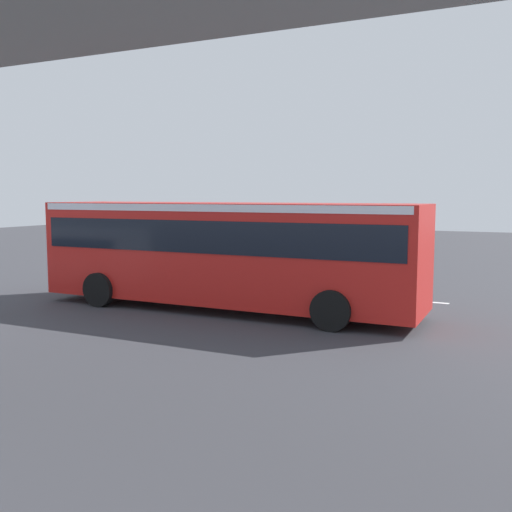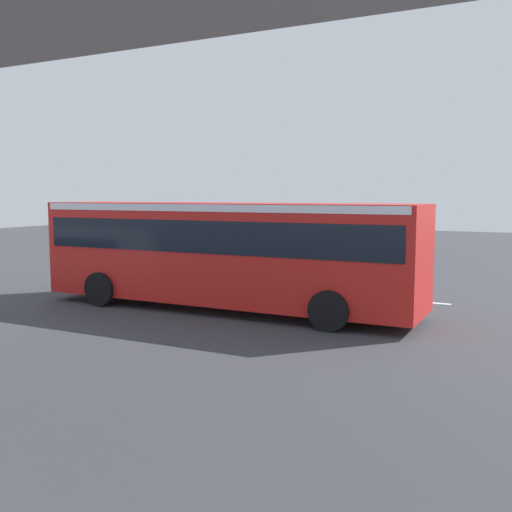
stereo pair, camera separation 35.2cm
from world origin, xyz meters
name	(u,v)px [view 1 (the left image)]	position (x,y,z in m)	size (l,w,h in m)	color
ground	(216,299)	(0.00, 0.00, 0.00)	(80.00, 80.00, 0.00)	#38383D
city_bus	(225,246)	(-1.10, 1.37, 1.88)	(11.54, 2.85, 3.15)	red
traffic_sign	(184,233)	(2.99, -2.81, 1.89)	(0.08, 0.60, 2.80)	slate
lane_dash_leftmost	(417,301)	(-6.00, -2.41, 0.00)	(2.00, 0.20, 0.01)	silver
lane_dash_left	(300,292)	(-2.00, -2.41, 0.00)	(2.00, 0.20, 0.01)	silver
lane_dash_centre	(201,284)	(2.00, -2.41, 0.00)	(2.00, 0.20, 0.01)	silver
lane_dash_right	(117,278)	(6.00, -2.41, 0.00)	(2.00, 0.20, 0.01)	silver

